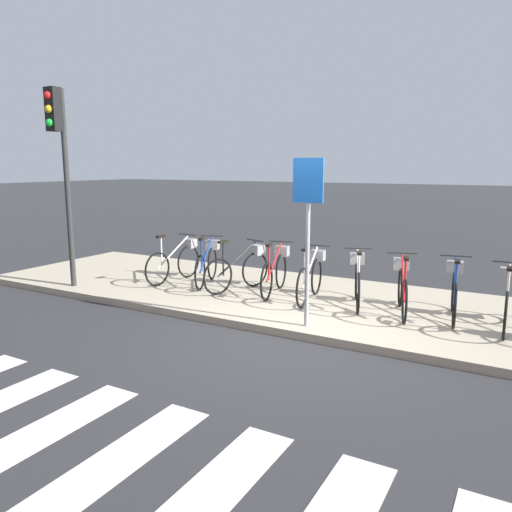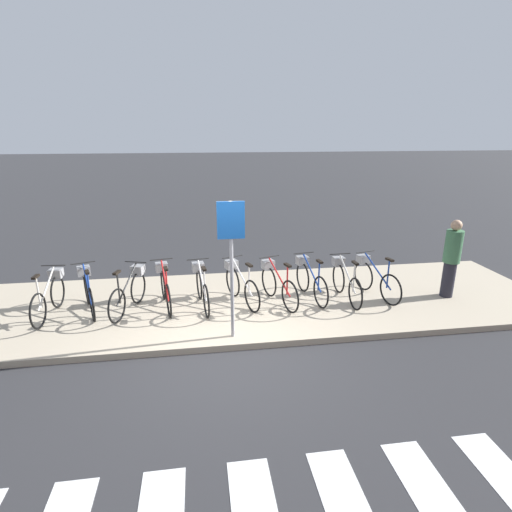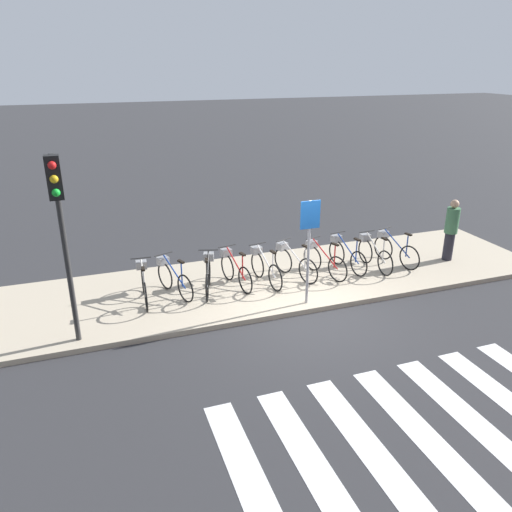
{
  "view_description": "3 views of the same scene",
  "coord_description": "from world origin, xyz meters",
  "px_view_note": "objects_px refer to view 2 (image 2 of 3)",
  "views": [
    {
      "loc": [
        2.8,
        -5.97,
        2.37
      ],
      "look_at": [
        -1.16,
        1.06,
        0.9
      ],
      "focal_mm": 35.0,
      "sensor_mm": 36.0,
      "label": 1
    },
    {
      "loc": [
        -0.41,
        -5.85,
        3.53
      ],
      "look_at": [
        0.64,
        1.38,
        1.21
      ],
      "focal_mm": 28.0,
      "sensor_mm": 36.0,
      "label": 2
    },
    {
      "loc": [
        -4.3,
        -8.7,
        5.18
      ],
      "look_at": [
        -0.98,
        0.68,
        1.24
      ],
      "focal_mm": 35.0,
      "sensor_mm": 36.0,
      "label": 3
    }
  ],
  "objects_px": {
    "parked_bicycle_0": "(50,294)",
    "parked_bicycle_5": "(240,282)",
    "parked_bicycle_2": "(130,290)",
    "sign_post": "(231,248)",
    "parked_bicycle_4": "(202,286)",
    "parked_bicycle_6": "(277,283)",
    "parked_bicycle_1": "(88,290)",
    "parked_bicycle_3": "(165,286)",
    "parked_bicycle_9": "(374,277)",
    "pedestrian": "(452,257)",
    "parked_bicycle_7": "(310,278)",
    "parked_bicycle_8": "(345,280)"
  },
  "relations": [
    {
      "from": "parked_bicycle_5",
      "to": "parked_bicycle_8",
      "type": "relative_size",
      "value": 0.95
    },
    {
      "from": "parked_bicycle_1",
      "to": "parked_bicycle_2",
      "type": "xyz_separation_m",
      "value": [
        0.81,
        -0.1,
        0.0
      ]
    },
    {
      "from": "parked_bicycle_4",
      "to": "parked_bicycle_6",
      "type": "xyz_separation_m",
      "value": [
        1.53,
        -0.04,
        0.0
      ]
    },
    {
      "from": "parked_bicycle_3",
      "to": "parked_bicycle_8",
      "type": "xyz_separation_m",
      "value": [
        3.7,
        -0.18,
        0.0
      ]
    },
    {
      "from": "parked_bicycle_2",
      "to": "parked_bicycle_3",
      "type": "height_order",
      "value": "same"
    },
    {
      "from": "parked_bicycle_2",
      "to": "sign_post",
      "type": "height_order",
      "value": "sign_post"
    },
    {
      "from": "parked_bicycle_4",
      "to": "pedestrian",
      "type": "bearing_deg",
      "value": -2.91
    },
    {
      "from": "parked_bicycle_9",
      "to": "parked_bicycle_4",
      "type": "bearing_deg",
      "value": -179.95
    },
    {
      "from": "parked_bicycle_1",
      "to": "parked_bicycle_5",
      "type": "height_order",
      "value": "same"
    },
    {
      "from": "parked_bicycle_3",
      "to": "parked_bicycle_6",
      "type": "xyz_separation_m",
      "value": [
        2.25,
        -0.14,
        0.0
      ]
    },
    {
      "from": "parked_bicycle_5",
      "to": "parked_bicycle_7",
      "type": "distance_m",
      "value": 1.48
    },
    {
      "from": "parked_bicycle_2",
      "to": "parked_bicycle_4",
      "type": "bearing_deg",
      "value": -0.05
    },
    {
      "from": "parked_bicycle_6",
      "to": "parked_bicycle_7",
      "type": "relative_size",
      "value": 0.97
    },
    {
      "from": "parked_bicycle_1",
      "to": "parked_bicycle_6",
      "type": "height_order",
      "value": "same"
    },
    {
      "from": "parked_bicycle_0",
      "to": "parked_bicycle_5",
      "type": "xyz_separation_m",
      "value": [
        3.64,
        0.07,
        0.0
      ]
    },
    {
      "from": "parked_bicycle_2",
      "to": "parked_bicycle_9",
      "type": "bearing_deg",
      "value": 0.02
    },
    {
      "from": "parked_bicycle_1",
      "to": "parked_bicycle_3",
      "type": "bearing_deg",
      "value": -0.18
    },
    {
      "from": "parked_bicycle_2",
      "to": "parked_bicycle_9",
      "type": "xyz_separation_m",
      "value": [
        5.02,
        0.0,
        0.0
      ]
    },
    {
      "from": "parked_bicycle_0",
      "to": "sign_post",
      "type": "distance_m",
      "value": 3.82
    },
    {
      "from": "parked_bicycle_3",
      "to": "parked_bicycle_9",
      "type": "xyz_separation_m",
      "value": [
        4.36,
        -0.1,
        0.0
      ]
    },
    {
      "from": "parked_bicycle_9",
      "to": "parked_bicycle_6",
      "type": "bearing_deg",
      "value": -178.76
    },
    {
      "from": "parked_bicycle_2",
      "to": "sign_post",
      "type": "relative_size",
      "value": 0.63
    },
    {
      "from": "parked_bicycle_3",
      "to": "parked_bicycle_4",
      "type": "xyz_separation_m",
      "value": [
        0.73,
        -0.1,
        0.0
      ]
    },
    {
      "from": "parked_bicycle_7",
      "to": "parked_bicycle_9",
      "type": "bearing_deg",
      "value": -4.08
    },
    {
      "from": "parked_bicycle_6",
      "to": "parked_bicycle_8",
      "type": "distance_m",
      "value": 1.44
    },
    {
      "from": "parked_bicycle_6",
      "to": "pedestrian",
      "type": "relative_size",
      "value": 0.89
    },
    {
      "from": "parked_bicycle_0",
      "to": "parked_bicycle_4",
      "type": "bearing_deg",
      "value": -0.03
    },
    {
      "from": "parked_bicycle_0",
      "to": "parked_bicycle_3",
      "type": "xyz_separation_m",
      "value": [
        2.14,
        0.1,
        0.0
      ]
    },
    {
      "from": "parked_bicycle_6",
      "to": "parked_bicycle_7",
      "type": "height_order",
      "value": "same"
    },
    {
      "from": "parked_bicycle_4",
      "to": "sign_post",
      "type": "relative_size",
      "value": 0.65
    },
    {
      "from": "parked_bicycle_9",
      "to": "pedestrian",
      "type": "xyz_separation_m",
      "value": [
        1.55,
        -0.27,
        0.45
      ]
    },
    {
      "from": "parked_bicycle_9",
      "to": "sign_post",
      "type": "relative_size",
      "value": 0.64
    },
    {
      "from": "parked_bicycle_0",
      "to": "parked_bicycle_9",
      "type": "bearing_deg",
      "value": 0.02
    },
    {
      "from": "parked_bicycle_2",
      "to": "sign_post",
      "type": "distance_m",
      "value": 2.61
    },
    {
      "from": "parked_bicycle_9",
      "to": "parked_bicycle_8",
      "type": "bearing_deg",
      "value": -173.24
    },
    {
      "from": "parked_bicycle_0",
      "to": "parked_bicycle_5",
      "type": "bearing_deg",
      "value": 1.1
    },
    {
      "from": "parked_bicycle_3",
      "to": "parked_bicycle_4",
      "type": "height_order",
      "value": "same"
    },
    {
      "from": "sign_post",
      "to": "parked_bicycle_3",
      "type": "bearing_deg",
      "value": 130.19
    },
    {
      "from": "parked_bicycle_7",
      "to": "parked_bicycle_8",
      "type": "xyz_separation_m",
      "value": [
        0.71,
        -0.18,
        0.0
      ]
    },
    {
      "from": "parked_bicycle_2",
      "to": "parked_bicycle_3",
      "type": "distance_m",
      "value": 0.67
    },
    {
      "from": "parked_bicycle_2",
      "to": "parked_bicycle_3",
      "type": "relative_size",
      "value": 0.97
    },
    {
      "from": "parked_bicycle_4",
      "to": "parked_bicycle_9",
      "type": "xyz_separation_m",
      "value": [
        3.64,
        0.0,
        0.0
      ]
    },
    {
      "from": "parked_bicycle_3",
      "to": "parked_bicycle_5",
      "type": "relative_size",
      "value": 1.04
    },
    {
      "from": "pedestrian",
      "to": "parked_bicycle_2",
      "type": "bearing_deg",
      "value": 177.69
    },
    {
      "from": "parked_bicycle_4",
      "to": "parked_bicycle_9",
      "type": "distance_m",
      "value": 3.64
    },
    {
      "from": "parked_bicycle_5",
      "to": "sign_post",
      "type": "relative_size",
      "value": 0.62
    },
    {
      "from": "parked_bicycle_0",
      "to": "parked_bicycle_1",
      "type": "height_order",
      "value": "same"
    },
    {
      "from": "parked_bicycle_7",
      "to": "parked_bicycle_9",
      "type": "relative_size",
      "value": 1.02
    },
    {
      "from": "parked_bicycle_8",
      "to": "parked_bicycle_0",
      "type": "bearing_deg",
      "value": 179.24
    },
    {
      "from": "parked_bicycle_8",
      "to": "sign_post",
      "type": "distance_m",
      "value": 3.01
    }
  ]
}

